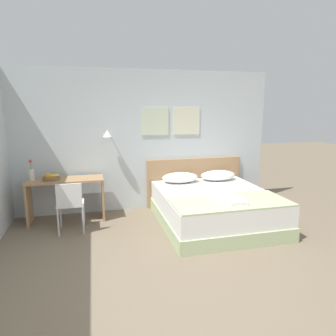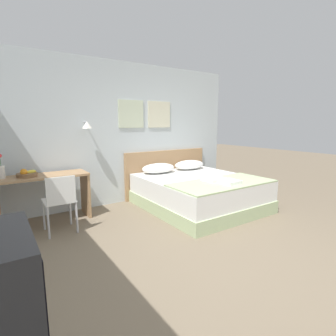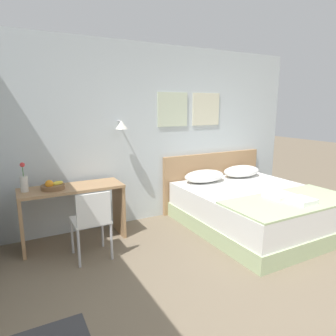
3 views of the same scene
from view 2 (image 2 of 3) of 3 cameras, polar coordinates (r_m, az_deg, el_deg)
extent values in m
plane|color=#756651|center=(3.04, 11.59, -20.73)|extent=(24.00, 24.00, 0.00)
cube|color=silver|center=(5.04, -11.75, 7.23)|extent=(5.27, 0.06, 2.65)
cube|color=beige|center=(5.14, -8.04, 11.57)|extent=(0.52, 0.02, 0.52)
cube|color=beige|center=(5.45, -1.94, 11.56)|extent=(0.52, 0.02, 0.52)
cylinder|color=#B2B2B7|center=(4.75, -17.57, 9.56)|extent=(0.02, 0.16, 0.02)
cone|color=white|center=(4.66, -17.22, 8.97)|extent=(0.17, 0.17, 0.12)
cube|color=#B2C693|center=(4.89, 6.63, -7.19)|extent=(1.83, 2.05, 0.22)
cube|color=white|center=(4.81, 6.69, -4.02)|extent=(1.79, 2.01, 0.34)
cube|color=#A87F56|center=(5.62, -0.28, -1.01)|extent=(1.95, 0.06, 0.96)
ellipsoid|color=white|center=(5.14, -2.11, -0.05)|extent=(0.69, 0.42, 0.19)
ellipsoid|color=white|center=(5.58, 4.66, 0.71)|extent=(0.69, 0.42, 0.19)
cube|color=#B2C693|center=(4.35, 11.83, -3.20)|extent=(1.77, 0.82, 0.02)
cube|color=white|center=(4.40, 9.98, -2.44)|extent=(0.33, 0.32, 0.06)
cube|color=white|center=(4.25, 13.33, -2.98)|extent=(0.27, 0.27, 0.06)
cube|color=#A87F56|center=(4.42, -25.43, -1.60)|extent=(1.27, 0.49, 0.03)
cube|color=#A87F56|center=(4.62, -17.52, -5.40)|extent=(0.04, 0.45, 0.71)
cube|color=white|center=(4.01, -22.66, -6.52)|extent=(0.41, 0.41, 0.02)
cube|color=white|center=(3.79, -22.27, -4.48)|extent=(0.38, 0.03, 0.36)
cylinder|color=#B7B7BC|center=(4.23, -25.43, -9.21)|extent=(0.03, 0.03, 0.45)
cylinder|color=#B7B7BC|center=(4.29, -20.50, -8.61)|extent=(0.03, 0.03, 0.45)
cylinder|color=#B7B7BC|center=(3.88, -24.59, -10.83)|extent=(0.03, 0.03, 0.45)
cylinder|color=#B7B7BC|center=(3.95, -19.22, -10.13)|extent=(0.03, 0.03, 0.45)
cylinder|color=brown|center=(4.37, -28.33, -1.34)|extent=(0.28, 0.28, 0.05)
ellipsoid|color=yellow|center=(4.37, -27.65, -0.73)|extent=(0.17, 0.11, 0.06)
sphere|color=#B2C156|center=(4.40, -28.93, -0.73)|extent=(0.08, 0.08, 0.08)
sphere|color=orange|center=(4.32, -28.90, -0.78)|extent=(0.10, 0.10, 0.10)
cylinder|color=silver|center=(4.39, -32.51, -0.78)|extent=(0.09, 0.09, 0.19)
cylinder|color=#3D7538|center=(4.36, -32.71, 1.34)|extent=(0.01, 0.01, 0.14)
sphere|color=#DB3838|center=(4.36, -32.79, 2.25)|extent=(0.06, 0.06, 0.06)
cube|color=black|center=(1.27, -26.50, -21.69)|extent=(0.01, 0.39, 0.37)
camera|label=1|loc=(1.53, 100.65, 14.27)|focal=32.00mm
camera|label=3|loc=(0.54, -44.30, 32.05)|focal=32.00mm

